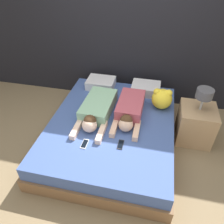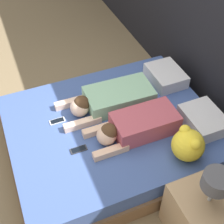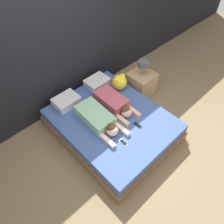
# 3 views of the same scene
# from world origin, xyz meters

# --- Properties ---
(ground_plane) EXTENTS (12.00, 12.00, 0.00)m
(ground_plane) POSITION_xyz_m (0.00, 0.00, 0.00)
(ground_plane) COLOR #7F6B4C
(wall_back) EXTENTS (12.00, 0.06, 2.60)m
(wall_back) POSITION_xyz_m (0.00, 1.20, 1.30)
(wall_back) COLOR black
(wall_back) RESTS_ON ground_plane
(bed) EXTENTS (1.72, 2.10, 0.39)m
(bed) POSITION_xyz_m (0.00, 0.00, 0.19)
(bed) COLOR brown
(bed) RESTS_ON ground_plane
(pillow_head_left) EXTENTS (0.45, 0.35, 0.14)m
(pillow_head_left) POSITION_xyz_m (-0.37, 0.82, 0.46)
(pillow_head_left) COLOR silver
(pillow_head_left) RESTS_ON bed
(pillow_head_right) EXTENTS (0.45, 0.35, 0.14)m
(pillow_head_right) POSITION_xyz_m (0.37, 0.82, 0.46)
(pillow_head_right) COLOR silver
(pillow_head_right) RESTS_ON bed
(person_left) EXTENTS (0.41, 1.01, 0.22)m
(person_left) POSITION_xyz_m (-0.24, 0.07, 0.48)
(person_left) COLOR #8CBF99
(person_left) RESTS_ON bed
(person_right) EXTENTS (0.36, 0.89, 0.22)m
(person_right) POSITION_xyz_m (0.21, 0.15, 0.49)
(person_right) COLOR #B24C59
(person_right) RESTS_ON bed
(cell_phone_left) EXTENTS (0.07, 0.16, 0.01)m
(cell_phone_left) POSITION_xyz_m (-0.23, -0.50, 0.39)
(cell_phone_left) COLOR silver
(cell_phone_left) RESTS_ON bed
(cell_phone_right) EXTENTS (0.07, 0.16, 0.01)m
(cell_phone_right) POSITION_xyz_m (0.20, -0.42, 0.39)
(cell_phone_right) COLOR #2D2D33
(cell_phone_right) RESTS_ON bed
(plush_toy) EXTENTS (0.29, 0.29, 0.31)m
(plush_toy) POSITION_xyz_m (0.63, 0.46, 0.54)
(plush_toy) COLOR yellow
(plush_toy) RESTS_ON bed
(nightstand) EXTENTS (0.48, 0.48, 0.85)m
(nightstand) POSITION_xyz_m (1.14, 0.32, 0.29)
(nightstand) COLOR tan
(nightstand) RESTS_ON ground_plane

